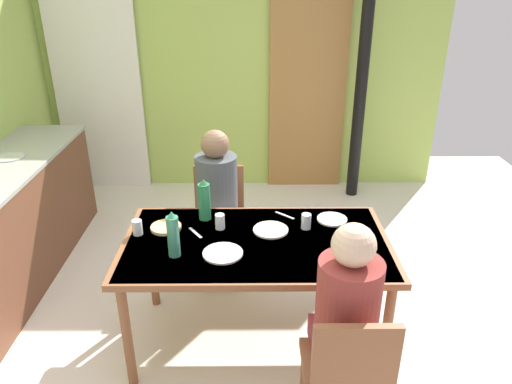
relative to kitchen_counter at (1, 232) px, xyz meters
name	(u,v)px	position (x,y,z in m)	size (l,w,h in m)	color
ground_plane	(230,338)	(1.72, -0.65, -0.45)	(6.77, 6.77, 0.00)	silver
wall_back	(238,69)	(1.72, 1.96, 0.83)	(4.29, 0.10, 2.56)	#A5C158
door_wooden	(307,97)	(2.45, 1.88, 0.55)	(0.80, 0.05, 2.00)	#9E6E37
stove_pipe_column	(362,75)	(2.95, 1.61, 0.83)	(0.12, 0.12, 2.56)	black
curtain_panel	(98,91)	(0.26, 1.86, 0.62)	(0.90, 0.03, 2.15)	white
kitchen_counter	(1,232)	(0.00, 0.00, 0.00)	(0.61, 2.43, 0.91)	brown
dining_table	(256,250)	(1.89, -0.64, 0.23)	(1.59, 0.89, 0.75)	brown
chair_near_diner	(347,373)	(2.31, -1.44, 0.05)	(0.40, 0.40, 0.87)	brown
chair_far_diner	(219,216)	(1.61, 0.15, 0.05)	(0.40, 0.40, 0.87)	brown
person_near_diner	(347,306)	(2.31, -1.30, 0.33)	(0.30, 0.37, 0.77)	maroon
person_far_diner	(217,189)	(1.61, 0.02, 0.33)	(0.30, 0.37, 0.77)	#49534F
water_bottle_green_near	(204,200)	(1.56, -0.36, 0.43)	(0.08, 0.08, 0.28)	#267749
water_bottle_green_far	(173,235)	(1.43, -0.80, 0.43)	(0.07, 0.07, 0.28)	#3A866A
dinner_plate_near_left	(223,253)	(1.70, -0.79, 0.30)	(0.23, 0.23, 0.01)	white
dinner_plate_near_right	(271,230)	(1.98, -0.52, 0.30)	(0.22, 0.22, 0.01)	white
dinner_plate_far_center	(332,219)	(2.38, -0.39, 0.30)	(0.19, 0.19, 0.01)	white
drinking_glass_by_near_diner	(306,221)	(2.20, -0.49, 0.34)	(0.06, 0.06, 0.10)	silver
drinking_glass_by_far_diner	(220,222)	(1.66, -0.49, 0.34)	(0.06, 0.06, 0.10)	silver
drinking_glass_spare_center	(137,227)	(1.17, -0.56, 0.34)	(0.06, 0.06, 0.09)	silver
bread_plate_sliced	(166,227)	(1.33, -0.49, 0.31)	(0.19, 0.19, 0.02)	#DBB77A
cutlery_knife_near	(285,215)	(2.08, -0.32, 0.30)	(0.15, 0.02, 0.00)	silver
cutlery_fork_near	(195,233)	(1.51, -0.55, 0.30)	(0.15, 0.02, 0.00)	silver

